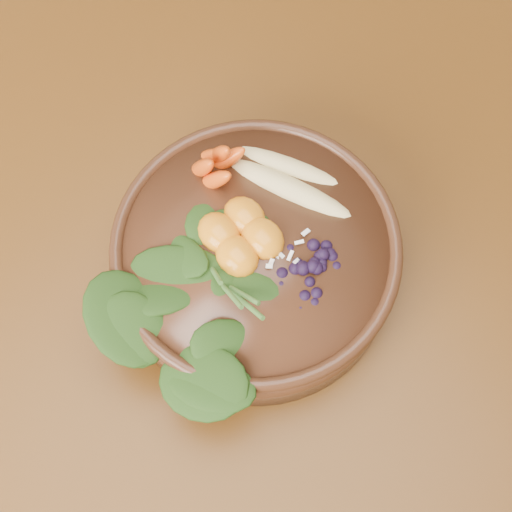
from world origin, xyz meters
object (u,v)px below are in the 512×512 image
at_px(dining_table, 187,298).
at_px(blueberry_pile, 314,260).
at_px(stoneware_bowl, 256,260).
at_px(carrot_cluster, 208,153).
at_px(kale_heap, 179,250).
at_px(mandarin_cluster, 240,230).
at_px(banana_halves, 289,170).

xyz_separation_m(dining_table, blueberry_pile, (0.09, -0.11, 0.19)).
relative_size(stoneware_bowl, blueberry_pile, 2.16).
bearing_deg(carrot_cluster, stoneware_bowl, -123.69).
distance_m(kale_heap, mandarin_cluster, 0.06).
distance_m(dining_table, carrot_cluster, 0.22).
bearing_deg(kale_heap, mandarin_cluster, -17.94).
xyz_separation_m(stoneware_bowl, mandarin_cluster, (-0.01, 0.02, 0.05)).
height_order(stoneware_bowl, kale_heap, kale_heap).
height_order(stoneware_bowl, blueberry_pile, blueberry_pile).
xyz_separation_m(dining_table, kale_heap, (-0.00, -0.02, 0.19)).
distance_m(stoneware_bowl, mandarin_cluster, 0.06).
bearing_deg(mandarin_cluster, banana_halves, 14.09).
relative_size(banana_halves, mandarin_cluster, 1.82).
relative_size(mandarin_cluster, blueberry_pile, 0.69).
xyz_separation_m(kale_heap, banana_halves, (0.13, 0.00, -0.01)).
bearing_deg(blueberry_pile, banana_halves, 62.33).
distance_m(kale_heap, blueberry_pile, 0.12).
bearing_deg(dining_table, carrot_cluster, 24.04).
height_order(carrot_cluster, banana_halves, carrot_cluster).
xyz_separation_m(dining_table, banana_halves, (0.13, -0.02, 0.18)).
height_order(dining_table, mandarin_cluster, mandarin_cluster).
bearing_deg(kale_heap, carrot_cluster, 34.35).
bearing_deg(carrot_cluster, mandarin_cluster, -129.81).
relative_size(stoneware_bowl, mandarin_cluster, 3.15).
distance_m(stoneware_bowl, carrot_cluster, 0.12).
distance_m(dining_table, stoneware_bowl, 0.15).
distance_m(carrot_cluster, banana_halves, 0.08).
xyz_separation_m(banana_halves, mandarin_cluster, (-0.08, -0.02, 0.00)).
distance_m(dining_table, kale_heap, 0.19).
height_order(dining_table, blueberry_pile, blueberry_pile).
bearing_deg(mandarin_cluster, dining_table, 144.83).
xyz_separation_m(dining_table, stoneware_bowl, (0.06, -0.05, 0.13)).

